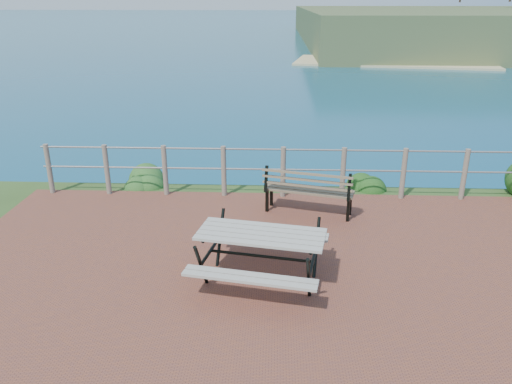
% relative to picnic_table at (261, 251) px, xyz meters
% --- Properties ---
extents(ground, '(10.00, 7.00, 0.12)m').
position_rel_picnic_table_xyz_m(ground, '(0.32, -0.20, -0.46)').
color(ground, brown).
rests_on(ground, ground).
extents(ocean, '(1200.00, 1200.00, 0.00)m').
position_rel_picnic_table_xyz_m(ocean, '(0.32, 199.80, -0.46)').
color(ocean, '#125F70').
rests_on(ocean, ground).
extents(safety_railing, '(9.40, 0.10, 1.00)m').
position_rel_picnic_table_xyz_m(safety_railing, '(0.32, 3.15, 0.12)').
color(safety_railing, '#6B5B4C').
rests_on(safety_railing, ground).
extents(picnic_table, '(1.79, 1.45, 0.71)m').
position_rel_picnic_table_xyz_m(picnic_table, '(0.00, 0.00, 0.00)').
color(picnic_table, gray).
rests_on(picnic_table, ground).
extents(park_bench, '(1.63, 0.79, 0.89)m').
position_rel_picnic_table_xyz_m(park_bench, '(0.78, 2.34, 0.13)').
color(park_bench, brown).
rests_on(park_bench, ground).
extents(shrub_lip_west, '(0.79, 0.79, 0.54)m').
position_rel_picnic_table_xyz_m(shrub_lip_west, '(-2.59, 3.81, -0.46)').
color(shrub_lip_west, '#2B5821').
rests_on(shrub_lip_west, ground).
extents(shrub_lip_east, '(0.66, 0.66, 0.36)m').
position_rel_picnic_table_xyz_m(shrub_lip_east, '(2.10, 3.71, -0.46)').
color(shrub_lip_east, '#1E4A16').
rests_on(shrub_lip_east, ground).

